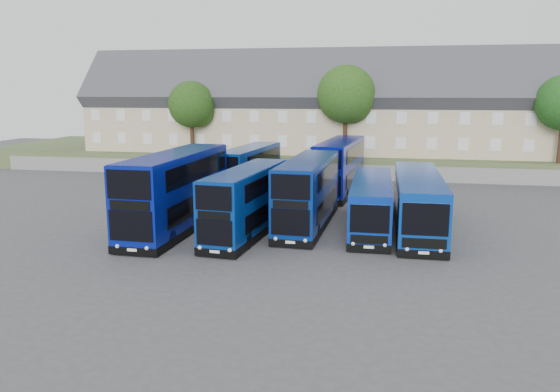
% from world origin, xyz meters
% --- Properties ---
extents(ground, '(120.00, 120.00, 0.00)m').
position_xyz_m(ground, '(0.00, 0.00, 0.00)').
color(ground, '#414146').
rests_on(ground, ground).
extents(retaining_wall, '(70.00, 0.40, 1.50)m').
position_xyz_m(retaining_wall, '(0.00, 24.00, 0.75)').
color(retaining_wall, slate).
rests_on(retaining_wall, ground).
extents(earth_bank, '(80.00, 20.00, 2.00)m').
position_xyz_m(earth_bank, '(0.00, 34.00, 1.00)').
color(earth_bank, '#45542F').
rests_on(earth_bank, ground).
extents(terrace_row, '(60.00, 10.40, 11.20)m').
position_xyz_m(terrace_row, '(3.00, 30.00, 6.60)').
color(terrace_row, tan).
rests_on(terrace_row, earth_bank).
extents(dd_front_left, '(3.11, 12.26, 4.85)m').
position_xyz_m(dd_front_left, '(-6.79, 2.15, 2.38)').
color(dd_front_left, '#071588').
rests_on(dd_front_left, ground).
extents(dd_front_mid, '(3.28, 10.35, 4.05)m').
position_xyz_m(dd_front_mid, '(-2.08, 1.67, 1.98)').
color(dd_front_mid, navy).
rests_on(dd_front_mid, ground).
extents(dd_front_right, '(2.97, 11.11, 4.38)m').
position_xyz_m(dd_front_right, '(1.26, 4.63, 2.15)').
color(dd_front_right, navy).
rests_on(dd_front_right, ground).
extents(dd_rear_left, '(3.36, 10.41, 4.07)m').
position_xyz_m(dd_rear_left, '(-4.97, 13.66, 1.99)').
color(dd_rear_left, navy).
rests_on(dd_rear_left, ground).
extents(dd_rear_right, '(3.63, 11.49, 4.50)m').
position_xyz_m(dd_rear_right, '(2.26, 16.52, 2.21)').
color(dd_rear_right, '#070E8A').
rests_on(dd_rear_right, ground).
extents(coach_east_a, '(2.56, 11.60, 3.16)m').
position_xyz_m(coach_east_a, '(5.30, 4.79, 1.55)').
color(coach_east_a, '#082DA2').
rests_on(coach_east_a, ground).
extents(coach_east_b, '(2.77, 12.88, 3.52)m').
position_xyz_m(coach_east_b, '(8.18, 4.92, 1.72)').
color(coach_east_b, '#08369D').
rests_on(coach_east_b, ground).
extents(tree_west, '(4.80, 4.80, 7.65)m').
position_xyz_m(tree_west, '(-13.85, 25.10, 7.05)').
color(tree_west, '#382314').
rests_on(tree_west, earth_bank).
extents(tree_mid, '(5.76, 5.76, 9.18)m').
position_xyz_m(tree_mid, '(2.15, 25.60, 8.07)').
color(tree_mid, '#382314').
rests_on(tree_mid, earth_bank).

